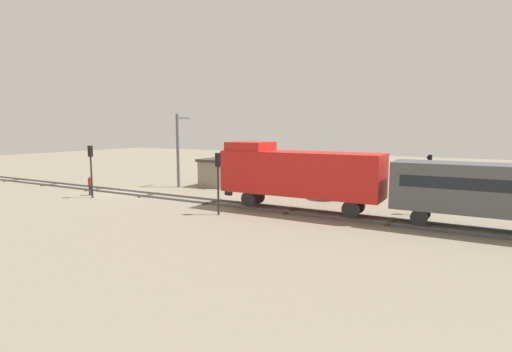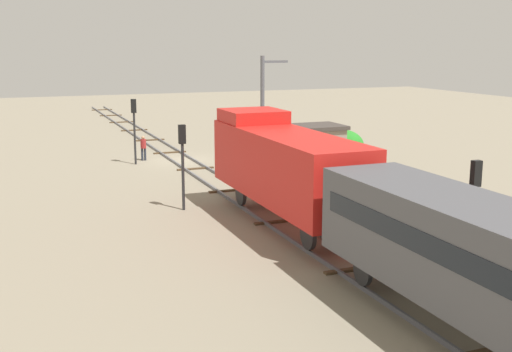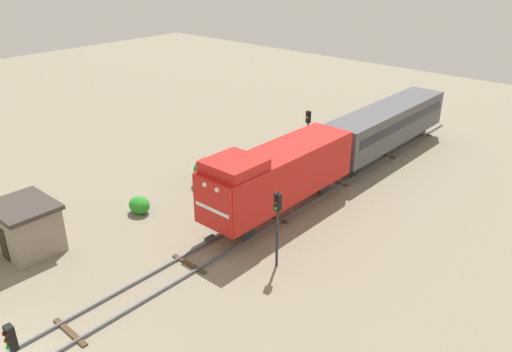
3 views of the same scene
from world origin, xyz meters
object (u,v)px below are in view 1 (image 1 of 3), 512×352
Objects in this scene: locomotive at (297,172)px; traffic_signal_mid at (218,172)px; traffic_signal_near at (91,162)px; traffic_signal_far at (429,173)px; worker_near_track at (90,184)px; catenary_mast at (178,148)px; relay_hut at (218,172)px.

locomotive reaches higher than traffic_signal_mid.
traffic_signal_far is (-6.80, 24.89, -0.21)m from traffic_signal_near.
locomotive is 5.40m from traffic_signal_mid.
locomotive is 2.81× the size of traffic_signal_mid.
worker_near_track is 0.24× the size of catenary_mast.
worker_near_track is (-0.80, -1.21, -2.01)m from traffic_signal_near.
traffic_signal_mid reaches higher than relay_hut.
locomotive is 15.63m from catenary_mast.
catenary_mast is (-1.47, -22.66, 1.00)m from traffic_signal_far.
worker_near_track is at bearing -94.09° from traffic_signal_mid.
catenary_mast is (-8.47, -10.55, 0.92)m from traffic_signal_mid.
traffic_signal_mid is at bearing -59.96° from traffic_signal_far.
locomotive reaches higher than relay_hut.
locomotive reaches higher than worker_near_track.
traffic_signal_near reaches higher than relay_hut.
worker_near_track is 8.69m from catenary_mast.
traffic_signal_far is at bearing 105.28° from traffic_signal_near.
catenary_mast is at bearing -128.75° from traffic_signal_mid.
locomotive reaches higher than traffic_signal_far.
relay_hut is at bearing -122.43° from locomotive.
traffic_signal_far is at bearing 78.81° from relay_hut.
relay_hut is (-2.43, 2.94, -2.40)m from catenary_mast.
relay_hut is (-10.90, -7.61, -1.48)m from traffic_signal_mid.
traffic_signal_near is 2.54× the size of worker_near_track.
traffic_signal_mid is 1.03× the size of traffic_signal_far.
traffic_signal_mid is 14.16m from worker_near_track.
locomotive is at bearing -65.53° from traffic_signal_far.
catenary_mast is 4.51m from relay_hut.
catenary_mast reaches higher than traffic_signal_mid.
locomotive is at bearing 57.57° from relay_hut.
traffic_signal_near is at bearing -74.72° from traffic_signal_far.
locomotive is 17.28m from traffic_signal_near.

